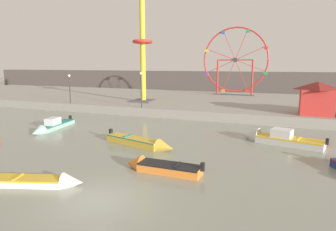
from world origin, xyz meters
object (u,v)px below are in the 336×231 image
object	(u,v)px
motorboat_mustard_yellow	(143,143)
drop_tower_yellow_tower	(143,46)
motorboat_white_red_stripe	(43,181)
motorboat_seafoam	(51,126)
motorboat_orange_hull	(158,166)
carnival_booth_red_striped	(317,97)
ferris_wheel_red_frame	(235,61)
promenade_lamp_near	(141,85)
promenade_lamp_far	(70,84)
motorboat_pale_grey	(275,138)

from	to	relation	value
motorboat_mustard_yellow	drop_tower_yellow_tower	world-z (taller)	drop_tower_yellow_tower
motorboat_white_red_stripe	motorboat_seafoam	distance (m)	13.36
motorboat_orange_hull	motorboat_seafoam	world-z (taller)	motorboat_seafoam
motorboat_mustard_yellow	carnival_booth_red_striped	distance (m)	18.52
ferris_wheel_red_frame	motorboat_mustard_yellow	bearing A→B (deg)	-93.79
motorboat_mustard_yellow	promenade_lamp_near	size ratio (longest dim) A/B	1.52
motorboat_mustard_yellow	motorboat_seafoam	world-z (taller)	motorboat_seafoam
promenade_lamp_far	ferris_wheel_red_frame	bearing A→B (deg)	45.40
ferris_wheel_red_frame	promenade_lamp_near	size ratio (longest dim) A/B	2.65
motorboat_pale_grey	ferris_wheel_red_frame	xyz separation A→B (m)	(-7.03, 25.07, 6.07)
motorboat_orange_hull	motorboat_pale_grey	bearing A→B (deg)	-123.19
motorboat_mustard_yellow	promenade_lamp_far	bearing A→B (deg)	159.56
motorboat_pale_grey	promenade_lamp_near	xyz separation A→B (m)	(-14.79, 6.90, 3.30)
motorboat_mustard_yellow	carnival_booth_red_striped	size ratio (longest dim) A/B	1.88
motorboat_seafoam	carnival_booth_red_striped	distance (m)	25.71
motorboat_white_red_stripe	motorboat_seafoam	bearing A→B (deg)	113.32
carnival_booth_red_striped	promenade_lamp_far	bearing A→B (deg)	-176.09
motorboat_white_red_stripe	carnival_booth_red_striped	bearing A→B (deg)	39.02
motorboat_pale_grey	motorboat_white_red_stripe	world-z (taller)	motorboat_pale_grey
motorboat_orange_hull	motorboat_pale_grey	size ratio (longest dim) A/B	0.76
motorboat_mustard_yellow	motorboat_pale_grey	world-z (taller)	motorboat_pale_grey
motorboat_white_red_stripe	carnival_booth_red_striped	world-z (taller)	carnival_booth_red_striped
motorboat_seafoam	drop_tower_yellow_tower	distance (m)	16.70
motorboat_white_red_stripe	carnival_booth_red_striped	xyz separation A→B (m)	(14.03, 21.59, 2.49)
motorboat_white_red_stripe	carnival_booth_red_striped	distance (m)	25.87
promenade_lamp_near	promenade_lamp_far	xyz separation A→B (m)	(-10.13, 0.02, -0.23)
motorboat_orange_hull	ferris_wheel_red_frame	size ratio (longest dim) A/B	0.43
motorboat_seafoam	ferris_wheel_red_frame	world-z (taller)	ferris_wheel_red_frame
promenade_lamp_near	motorboat_pale_grey	bearing A→B (deg)	-25.03
motorboat_white_red_stripe	ferris_wheel_red_frame	bearing A→B (deg)	66.75
motorboat_orange_hull	motorboat_white_red_stripe	xyz separation A→B (m)	(-4.56, -3.87, -0.06)
carnival_booth_red_striped	promenade_lamp_near	distance (m)	18.43
motorboat_mustard_yellow	promenade_lamp_far	world-z (taller)	promenade_lamp_far
ferris_wheel_red_frame	carnival_booth_red_striped	xyz separation A→B (m)	(10.54, -16.16, -3.73)
motorboat_mustard_yellow	motorboat_pale_grey	size ratio (longest dim) A/B	1.00
motorboat_pale_grey	drop_tower_yellow_tower	bearing A→B (deg)	-21.03
motorboat_orange_hull	drop_tower_yellow_tower	xyz separation A→B (m)	(-11.01, 20.67, 7.96)
promenade_lamp_far	motorboat_mustard_yellow	bearing A→B (deg)	-35.74
motorboat_white_red_stripe	promenade_lamp_far	bearing A→B (deg)	108.35
motorboat_pale_grey	promenade_lamp_near	size ratio (longest dim) A/B	1.52
motorboat_seafoam	promenade_lamp_far	size ratio (longest dim) A/B	1.68
motorboat_orange_hull	promenade_lamp_far	distance (m)	24.83
drop_tower_yellow_tower	carnival_booth_red_striped	distance (m)	21.42
drop_tower_yellow_tower	promenade_lamp_near	xyz separation A→B (m)	(2.18, -4.97, -4.57)
ferris_wheel_red_frame	promenade_lamp_near	distance (m)	19.95
motorboat_pale_grey	drop_tower_yellow_tower	size ratio (longest dim) A/B	0.38
motorboat_seafoam	promenade_lamp_near	size ratio (longest dim) A/B	1.52
ferris_wheel_red_frame	promenade_lamp_near	world-z (taller)	ferris_wheel_red_frame
drop_tower_yellow_tower	motorboat_white_red_stripe	bearing A→B (deg)	-75.28
promenade_lamp_far	promenade_lamp_near	bearing A→B (deg)	-0.13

